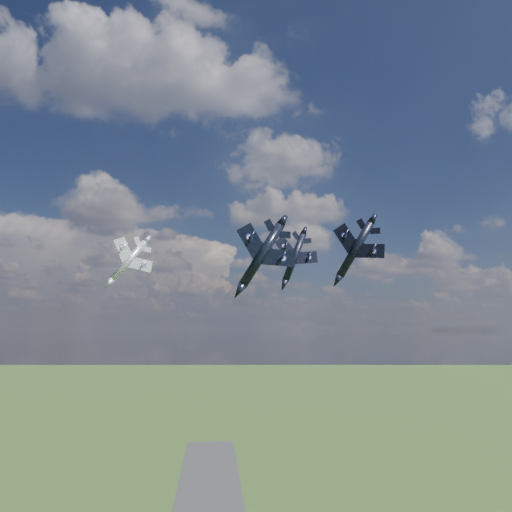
{
  "coord_description": "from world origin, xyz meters",
  "views": [
    {
      "loc": [
        1.0,
        -74.47,
        68.37
      ],
      "look_at": [
        8.71,
        16.84,
        82.09
      ],
      "focal_mm": 35.0,
      "sensor_mm": 36.0,
      "label": 1
    }
  ],
  "objects_px": {
    "jet_right_navy": "(355,250)",
    "jet_lead_navy": "(262,255)",
    "jet_high_navy": "(294,257)",
    "jet_left_silver": "(129,261)"
  },
  "relations": [
    {
      "from": "jet_high_navy",
      "to": "jet_lead_navy",
      "type": "bearing_deg",
      "value": -117.24
    },
    {
      "from": "jet_high_navy",
      "to": "jet_left_silver",
      "type": "distance_m",
      "value": 37.97
    },
    {
      "from": "jet_high_navy",
      "to": "jet_left_silver",
      "type": "xyz_separation_m",
      "value": [
        -35.34,
        -13.54,
        -3.07
      ]
    },
    {
      "from": "jet_lead_navy",
      "to": "jet_left_silver",
      "type": "bearing_deg",
      "value": 140.02
    },
    {
      "from": "jet_left_silver",
      "to": "jet_right_navy",
      "type": "bearing_deg",
      "value": -54.99
    },
    {
      "from": "jet_lead_navy",
      "to": "jet_high_navy",
      "type": "height_order",
      "value": "jet_high_navy"
    },
    {
      "from": "jet_lead_navy",
      "to": "jet_right_navy",
      "type": "height_order",
      "value": "jet_lead_navy"
    },
    {
      "from": "jet_right_navy",
      "to": "jet_lead_navy",
      "type": "bearing_deg",
      "value": -169.66
    },
    {
      "from": "jet_high_navy",
      "to": "jet_left_silver",
      "type": "bearing_deg",
      "value": -168.77
    },
    {
      "from": "jet_left_silver",
      "to": "jet_high_navy",
      "type": "bearing_deg",
      "value": -1.49
    }
  ]
}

